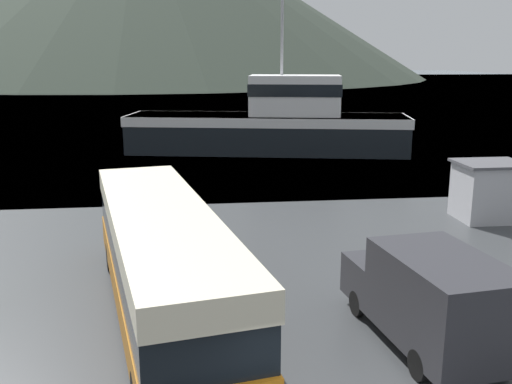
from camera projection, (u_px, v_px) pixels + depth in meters
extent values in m
plane|color=slate|center=(197.00, 84.00, 143.54)|extent=(240.00, 240.00, 0.00)
cube|color=#B26614|center=(163.00, 286.00, 15.40)|extent=(4.77, 12.14, 0.92)
cube|color=black|center=(162.00, 252.00, 15.17)|extent=(4.68, 11.89, 1.05)
cube|color=beige|center=(161.00, 221.00, 14.97)|extent=(4.77, 12.14, 0.66)
cube|color=black|center=(137.00, 204.00, 20.73)|extent=(2.20, 0.49, 1.42)
cylinder|color=black|center=(111.00, 256.00, 19.03)|extent=(0.47, 0.94, 0.90)
cylinder|color=black|center=(178.00, 250.00, 19.69)|extent=(0.47, 0.94, 0.90)
cylinder|color=black|center=(248.00, 375.00, 11.99)|extent=(0.47, 0.94, 0.90)
cube|color=#2D2D33|center=(442.00, 300.00, 13.35)|extent=(2.67, 3.99, 2.10)
cube|color=#2D2D33|center=(388.00, 277.00, 15.98)|extent=(2.39, 1.87, 1.16)
cube|color=black|center=(404.00, 255.00, 15.02)|extent=(1.86, 0.30, 0.74)
cylinder|color=black|center=(358.00, 303.00, 15.68)|extent=(0.31, 0.72, 0.70)
cylinder|color=black|center=(422.00, 296.00, 16.14)|extent=(0.31, 0.72, 0.70)
cylinder|color=black|center=(419.00, 365.00, 12.56)|extent=(0.31, 0.72, 0.70)
cylinder|color=black|center=(497.00, 354.00, 13.02)|extent=(0.31, 0.72, 0.70)
cube|color=black|center=(267.00, 134.00, 42.01)|extent=(20.73, 8.70, 2.73)
cube|color=white|center=(267.00, 120.00, 41.77)|extent=(20.94, 8.78, 0.68)
cube|color=white|center=(295.00, 95.00, 41.20)|extent=(6.99, 4.59, 2.86)
cube|color=black|center=(295.00, 89.00, 41.10)|extent=(7.14, 4.71, 0.86)
cylinder|color=#B2B2B7|center=(282.00, 27.00, 40.15)|extent=(0.20, 0.20, 6.70)
cube|color=#B2B2B7|center=(489.00, 192.00, 24.70)|extent=(2.58, 2.17, 2.42)
cube|color=#4C4C51|center=(491.00, 163.00, 24.41)|extent=(2.84, 2.39, 0.12)
cube|color=#19234C|center=(327.00, 129.00, 50.97)|extent=(6.41, 6.98, 1.10)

